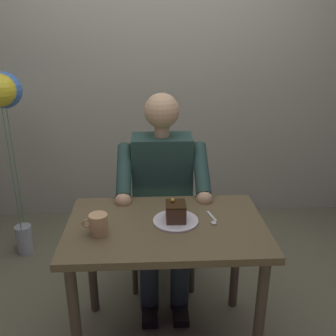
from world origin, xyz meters
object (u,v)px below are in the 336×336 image
(dining_table, at_px, (166,242))
(chair, at_px, (162,207))
(seated_person, at_px, (163,195))
(dessert_spoon, at_px, (213,220))
(cake_slice, at_px, (176,212))
(balloon_display, at_px, (5,111))
(coffee_cup, at_px, (98,224))

(dining_table, bearing_deg, chair, -90.00)
(seated_person, xyz_separation_m, dessert_spoon, (-0.23, 0.44, 0.07))
(cake_slice, bearing_deg, balloon_display, -39.57)
(chair, relative_size, dessert_spoon, 6.17)
(cake_slice, distance_m, balloon_display, 1.42)
(dining_table, height_order, chair, chair)
(dining_table, xyz_separation_m, cake_slice, (-0.05, -0.02, 0.16))
(cake_slice, height_order, coffee_cup, cake_slice)
(dining_table, relative_size, balloon_display, 0.72)
(dining_table, relative_size, dessert_spoon, 6.71)
(dining_table, height_order, seated_person, seated_person)
(cake_slice, bearing_deg, seated_person, -83.93)
(chair, xyz_separation_m, seated_person, (0.00, 0.17, 0.17))
(chair, height_order, balloon_display, balloon_display)
(seated_person, distance_m, cake_slice, 0.47)
(cake_slice, xyz_separation_m, coffee_cup, (0.36, 0.10, -0.00))
(dining_table, height_order, balloon_display, balloon_display)
(chair, height_order, cake_slice, chair)
(dining_table, xyz_separation_m, seated_person, (0.00, -0.47, 0.04))
(dining_table, distance_m, chair, 0.65)
(dining_table, relative_size, cake_slice, 8.82)
(chair, relative_size, coffee_cup, 7.35)
(chair, bearing_deg, balloon_display, -14.67)
(chair, height_order, dessert_spoon, chair)
(coffee_cup, relative_size, balloon_display, 0.09)
(chair, height_order, coffee_cup, chair)
(dining_table, xyz_separation_m, dessert_spoon, (-0.23, -0.02, 0.11))
(dessert_spoon, bearing_deg, coffee_cup, 10.37)
(dessert_spoon, bearing_deg, seated_person, -62.62)
(coffee_cup, xyz_separation_m, balloon_display, (0.71, -0.98, 0.32))
(dessert_spoon, xyz_separation_m, balloon_display, (1.25, -0.88, 0.36))
(dessert_spoon, height_order, balloon_display, balloon_display)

